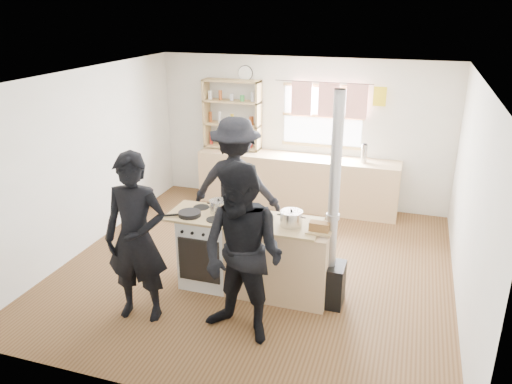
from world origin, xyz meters
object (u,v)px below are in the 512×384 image
Objects in this scene: person_far at (236,186)px; thermos at (364,154)px; cooking_island at (255,255)px; stockpot_stove at (219,206)px; stockpot_counter at (291,218)px; flue_heater at (331,253)px; skillet_greens at (190,214)px; person_near_left at (136,239)px; bread_board at (319,228)px; person_near_right at (243,255)px; roast_tray at (258,217)px.

thermos is at bearing -132.41° from person_far.
cooking_island is 0.73m from stockpot_stove.
person_far is at bearing 136.11° from stockpot_counter.
flue_heater reaches higher than stockpot_counter.
thermos is 3.05m from stockpot_stove.
person_near_left reaches higher than skillet_greens.
stockpot_counter is 1.43m from person_far.
person_far is (-1.50, 0.99, 0.31)m from flue_heater.
person_far reaches higher than bread_board.
person_near_right is at bearing -127.60° from bread_board.
thermos is 2.83m from flue_heater.
person_near_right is 0.99× the size of person_far.
cooking_island is at bearing -8.43° from stockpot_stove.
thermos is 4.18m from person_near_left.
bread_board is at bearing -8.64° from roast_tray.
thermos is 0.12× the size of flue_heater.
bread_board is 0.15× the size of person_near_left.
person_near_right reaches higher than cooking_island.
person_far is at bearing 126.14° from person_near_right.
person_far reaches higher than stockpot_stove.
person_near_left is at bearing -155.97° from flue_heater.
person_far reaches higher than roast_tray.
flue_heater is (-0.04, -2.80, -0.40)m from thermos.
bread_board is at bearing 15.39° from person_near_left.
skillet_greens is at bearing -175.27° from stockpot_counter.
person_near_left is 1.21m from person_near_right.
skillet_greens is 0.19× the size of person_far.
stockpot_stove reaches higher than cooking_island.
thermos is at bearing 71.75° from roast_tray.
person_near_left is at bearing 74.16° from person_far.
person_near_left is 1.00× the size of person_near_right.
person_near_right is (-0.28, -0.88, -0.07)m from stockpot_counter.
bread_board is 1.74m from person_far.
thermos is 0.15× the size of cooking_island.
person_near_left reaches higher than stockpot_counter.
person_near_left is 0.99× the size of person_far.
flue_heater is at bearing 15.91° from person_near_left.
flue_heater reaches higher than skillet_greens.
skillet_greens reaches higher than cooking_island.
bread_board is at bearing 0.66° from skillet_greens.
bread_board is at bearing -149.07° from flue_heater.
flue_heater is at bearing -90.73° from thermos.
thermos is 0.15× the size of person_far.
person_near_right is at bearing 109.78° from person_far.
flue_heater is 1.31× the size of person_far.
stockpot_stove is at bearing 171.57° from cooking_island.
roast_tray is at bearing 9.16° from skillet_greens.
stockpot_stove reaches higher than roast_tray.
person_far reaches higher than skillet_greens.
thermos is 2.84m from stockpot_counter.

